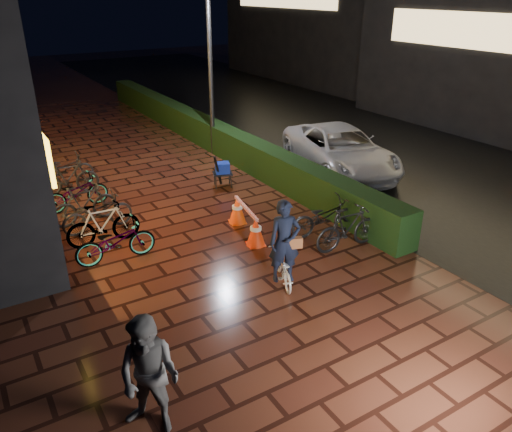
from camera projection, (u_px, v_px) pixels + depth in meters
ground at (236, 255)px, 11.21m from camera, size 80.00×80.00×0.00m
asphalt_road at (374, 142)px, 19.36m from camera, size 11.00×60.00×0.01m
hedge at (208, 132)px, 18.76m from camera, size 0.70×20.00×1.00m
bystander_person at (149, 376)px, 6.47m from camera, size 1.08×1.10×1.78m
van at (340, 150)px, 16.09m from camera, size 3.46×5.45×1.40m
lamp_post_hedge at (210, 61)px, 16.70m from camera, size 0.55×0.27×5.88m
lamp_post_sf at (19, 82)px, 14.89m from camera, size 0.50×0.15×5.28m
cyclist at (284, 254)px, 9.87m from camera, size 0.87×1.35×1.83m
traffic_barrier at (246, 220)px, 12.08m from camera, size 0.69×1.74×0.71m
cart_assembly at (222, 169)px, 14.84m from camera, size 0.74×0.64×1.07m
parked_bikes_storefront at (85, 201)px, 12.83m from camera, size 1.91×6.08×1.02m
parked_bikes_hedge at (335, 222)px, 11.67m from camera, size 1.81×1.58×1.02m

